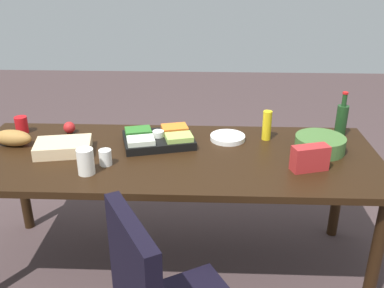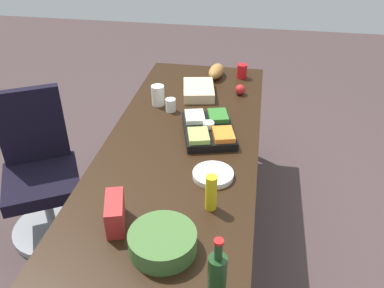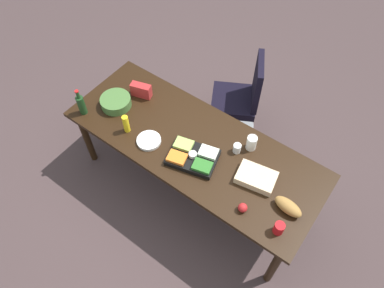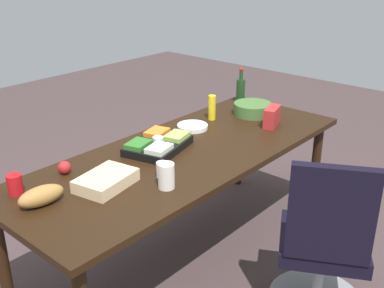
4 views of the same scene
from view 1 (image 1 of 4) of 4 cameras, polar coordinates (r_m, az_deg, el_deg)
ground_plane at (r=2.98m, az=-2.26°, el=-15.34°), size 10.00×10.00×0.00m
conference_table at (r=2.58m, az=-2.51°, el=-2.90°), size 2.42×0.93×0.80m
salad_bowl at (r=2.68m, az=16.48°, el=0.00°), size 0.35×0.35×0.09m
veggie_tray at (r=2.68m, az=-4.45°, el=0.73°), size 0.48×0.40×0.09m
wine_bottle at (r=2.93m, az=19.09°, el=3.12°), size 0.07×0.07×0.29m
sheet_cake at (r=2.67m, az=-16.54°, el=-0.36°), size 0.36×0.28×0.07m
mayo_jar at (r=2.37m, az=-13.81°, el=-2.25°), size 0.11×0.11×0.14m
chip_bag_red at (r=2.43m, az=15.25°, el=-1.80°), size 0.21×0.13×0.14m
mustard_bottle at (r=2.76m, az=9.82°, el=2.43°), size 0.07×0.07×0.19m
bread_loaf at (r=2.86m, az=-22.52°, el=0.75°), size 0.25×0.14×0.10m
paper_plate_stack at (r=2.75m, az=4.71°, el=0.86°), size 0.24×0.24×0.03m
apple_red at (r=2.95m, az=-15.84°, el=2.11°), size 0.09×0.09×0.08m
paper_cup at (r=2.46m, az=-11.33°, el=-1.74°), size 0.08×0.08×0.09m
red_solo_cup at (r=3.05m, az=-21.52°, el=2.36°), size 0.09×0.09×0.11m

